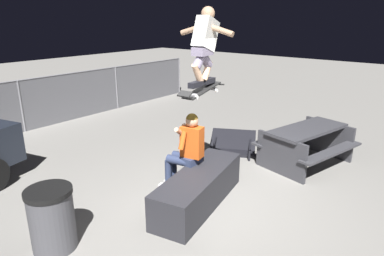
{
  "coord_description": "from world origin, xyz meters",
  "views": [
    {
      "loc": [
        -3.75,
        -2.73,
        2.8
      ],
      "look_at": [
        0.2,
        0.45,
        1.14
      ],
      "focal_mm": 31.98,
      "sensor_mm": 36.0,
      "label": 1
    }
  ],
  "objects_px": {
    "kicker_ramp": "(233,146)",
    "trash_bin": "(52,219)",
    "skater_airborne": "(205,43)",
    "person_sitting_on_ledge": "(186,148)",
    "ledge_box_main": "(199,188)",
    "picnic_table_back": "(307,140)",
    "skateboard": "(202,90)"
  },
  "relations": [
    {
      "from": "skater_airborne",
      "to": "trash_bin",
      "type": "bearing_deg",
      "value": 165.6
    },
    {
      "from": "ledge_box_main",
      "to": "person_sitting_on_ledge",
      "type": "relative_size",
      "value": 1.46
    },
    {
      "from": "person_sitting_on_ledge",
      "to": "skateboard",
      "type": "height_order",
      "value": "skateboard"
    },
    {
      "from": "person_sitting_on_ledge",
      "to": "skater_airborne",
      "type": "distance_m",
      "value": 1.68
    },
    {
      "from": "person_sitting_on_ledge",
      "to": "skateboard",
      "type": "distance_m",
      "value": 1.0
    },
    {
      "from": "person_sitting_on_ledge",
      "to": "kicker_ramp",
      "type": "relative_size",
      "value": 1.06
    },
    {
      "from": "ledge_box_main",
      "to": "trash_bin",
      "type": "bearing_deg",
      "value": 158.77
    },
    {
      "from": "ledge_box_main",
      "to": "picnic_table_back",
      "type": "relative_size",
      "value": 1.02
    },
    {
      "from": "person_sitting_on_ledge",
      "to": "skateboard",
      "type": "xyz_separation_m",
      "value": [
        0.1,
        -0.24,
        0.97
      ]
    },
    {
      "from": "ledge_box_main",
      "to": "person_sitting_on_ledge",
      "type": "bearing_deg",
      "value": 66.18
    },
    {
      "from": "trash_bin",
      "to": "kicker_ramp",
      "type": "bearing_deg",
      "value": 1.05
    },
    {
      "from": "skateboard",
      "to": "trash_bin",
      "type": "bearing_deg",
      "value": 165.14
    },
    {
      "from": "skateboard",
      "to": "trash_bin",
      "type": "distance_m",
      "value": 2.69
    },
    {
      "from": "skater_airborne",
      "to": "picnic_table_back",
      "type": "relative_size",
      "value": 0.57
    },
    {
      "from": "kicker_ramp",
      "to": "person_sitting_on_ledge",
      "type": "bearing_deg",
      "value": -168.3
    },
    {
      "from": "picnic_table_back",
      "to": "trash_bin",
      "type": "height_order",
      "value": "trash_bin"
    },
    {
      "from": "ledge_box_main",
      "to": "kicker_ramp",
      "type": "height_order",
      "value": "ledge_box_main"
    },
    {
      "from": "skater_airborne",
      "to": "trash_bin",
      "type": "height_order",
      "value": "skater_airborne"
    },
    {
      "from": "ledge_box_main",
      "to": "kicker_ramp",
      "type": "distance_m",
      "value": 2.47
    },
    {
      "from": "person_sitting_on_ledge",
      "to": "picnic_table_back",
      "type": "distance_m",
      "value": 2.62
    },
    {
      "from": "picnic_table_back",
      "to": "skateboard",
      "type": "bearing_deg",
      "value": 159.31
    },
    {
      "from": "kicker_ramp",
      "to": "picnic_table_back",
      "type": "distance_m",
      "value": 1.61
    },
    {
      "from": "skateboard",
      "to": "ledge_box_main",
      "type": "bearing_deg",
      "value": -149.2
    },
    {
      "from": "ledge_box_main",
      "to": "skateboard",
      "type": "bearing_deg",
      "value": 30.8
    },
    {
      "from": "person_sitting_on_ledge",
      "to": "trash_bin",
      "type": "height_order",
      "value": "person_sitting_on_ledge"
    },
    {
      "from": "skater_airborne",
      "to": "kicker_ramp",
      "type": "distance_m",
      "value": 3.15
    },
    {
      "from": "kicker_ramp",
      "to": "trash_bin",
      "type": "xyz_separation_m",
      "value": [
        -4.29,
        -0.08,
        0.34
      ]
    },
    {
      "from": "trash_bin",
      "to": "skateboard",
      "type": "bearing_deg",
      "value": -14.86
    },
    {
      "from": "kicker_ramp",
      "to": "skateboard",
      "type": "bearing_deg",
      "value": -161.48
    },
    {
      "from": "kicker_ramp",
      "to": "picnic_table_back",
      "type": "height_order",
      "value": "picnic_table_back"
    },
    {
      "from": "skater_airborne",
      "to": "ledge_box_main",
      "type": "bearing_deg",
      "value": -152.91
    },
    {
      "from": "skater_airborne",
      "to": "picnic_table_back",
      "type": "height_order",
      "value": "skater_airborne"
    }
  ]
}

